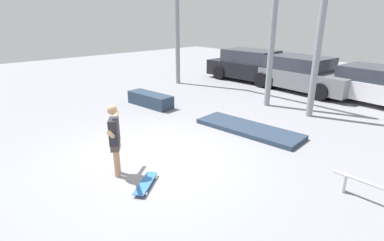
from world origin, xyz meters
name	(u,v)px	position (x,y,z in m)	size (l,w,h in m)	color
ground_plane	(153,159)	(0.00, 0.00, 0.00)	(36.00, 36.00, 0.00)	gray
skateboarder	(115,137)	(0.07, -0.91, 0.81)	(1.07, 0.78, 1.46)	tan
skateboard	(146,183)	(0.82, -0.74, 0.06)	(0.67, 0.79, 0.08)	#2D66B2
grind_box	(150,100)	(-3.50, 2.34, 0.22)	(1.80, 0.58, 0.44)	#28384C
manual_pad	(248,129)	(0.33, 2.96, 0.06)	(2.96, 0.98, 0.12)	#28384C
parked_car_black	(252,66)	(-3.74, 8.41, 0.71)	(4.54, 2.04, 1.47)	black
parked_car_grey	(301,74)	(-1.21, 8.42, 0.68)	(4.57, 2.24, 1.41)	slate
parked_car_white	(378,86)	(1.66, 8.64, 0.64)	(4.13, 2.22, 1.29)	white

